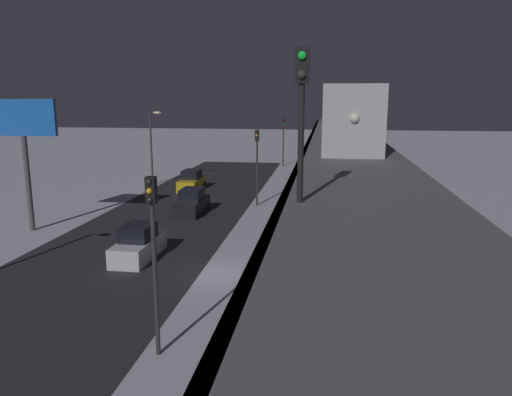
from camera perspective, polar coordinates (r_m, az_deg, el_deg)
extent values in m
plane|color=silver|center=(25.33, -4.81, -8.95)|extent=(240.00, 240.00, 0.00)
cube|color=#28282D|center=(27.40, -17.89, -7.87)|extent=(11.00, 88.35, 0.01)
cube|color=slate|center=(23.31, 11.30, 3.76)|extent=(5.00, 88.35, 0.80)
cube|color=#38383D|center=(23.31, 5.44, 3.94)|extent=(0.24, 86.58, 0.80)
cylinder|color=slate|center=(60.22, 9.49, 5.61)|extent=(1.40, 1.40, 5.39)
cylinder|color=slate|center=(45.60, 9.80, 3.69)|extent=(1.40, 1.40, 5.39)
cylinder|color=slate|center=(31.09, 10.42, -0.04)|extent=(1.40, 1.40, 5.39)
cylinder|color=slate|center=(16.94, 12.10, -10.12)|extent=(1.40, 1.40, 5.39)
cube|color=#B7BABF|center=(31.58, 10.70, 9.64)|extent=(2.90, 18.00, 3.40)
cube|color=black|center=(31.57, 10.73, 10.38)|extent=(2.94, 16.20, 0.90)
cube|color=#B7BABF|center=(50.17, 9.88, 10.36)|extent=(2.90, 18.00, 3.40)
cube|color=black|center=(50.16, 9.90, 10.82)|extent=(2.94, 16.20, 0.90)
sphere|color=white|center=(22.54, 11.60, 9.29)|extent=(0.44, 0.44, 0.44)
cylinder|color=black|center=(12.71, 5.33, 6.57)|extent=(0.16, 0.16, 3.20)
cube|color=black|center=(12.69, 5.51, 15.37)|extent=(0.36, 0.28, 0.90)
sphere|color=#19F23F|center=(12.55, 5.49, 16.47)|extent=(0.22, 0.22, 0.22)
sphere|color=#333333|center=(12.52, 5.45, 14.37)|extent=(0.22, 0.22, 0.22)
cube|color=gold|center=(48.49, -7.61, 1.66)|extent=(1.80, 4.69, 1.10)
cube|color=black|center=(48.32, -7.65, 2.81)|extent=(1.58, 2.25, 0.87)
cylinder|color=black|center=(46.92, -7.08, 1.05)|extent=(0.20, 0.64, 0.64)
cylinder|color=black|center=(47.40, -9.08, 1.10)|extent=(0.20, 0.64, 0.64)
cylinder|color=black|center=(49.68, -6.20, 1.67)|extent=(0.20, 0.64, 0.64)
cylinder|color=black|center=(50.14, -8.10, 1.71)|extent=(0.20, 0.64, 0.64)
cube|color=black|center=(38.45, -7.58, -0.97)|extent=(1.80, 4.64, 1.10)
cube|color=black|center=(38.25, -7.62, 0.47)|extent=(1.58, 2.23, 0.87)
cube|color=silver|center=(28.28, -13.74, -5.85)|extent=(1.80, 4.51, 1.10)
cube|color=black|center=(28.00, -13.83, -3.93)|extent=(1.58, 2.16, 0.87)
cylinder|color=#2D2D2D|center=(17.14, -11.85, -9.64)|extent=(0.16, 0.16, 5.50)
cube|color=black|center=(16.27, -12.32, 0.93)|extent=(0.32, 0.32, 0.90)
sphere|color=black|center=(16.05, -12.59, 1.86)|extent=(0.20, 0.20, 0.20)
sphere|color=yellow|center=(16.10, -12.55, 0.81)|extent=(0.20, 0.20, 0.20)
sphere|color=black|center=(16.16, -12.50, -0.23)|extent=(0.20, 0.20, 0.20)
cylinder|color=#2D2D2D|center=(40.46, 0.12, 2.94)|extent=(0.16, 0.16, 5.50)
cube|color=black|center=(40.10, 0.12, 7.46)|extent=(0.32, 0.32, 0.90)
sphere|color=black|center=(39.90, 0.09, 7.87)|extent=(0.20, 0.20, 0.20)
sphere|color=yellow|center=(39.92, 0.09, 7.44)|extent=(0.20, 0.20, 0.20)
sphere|color=black|center=(39.94, 0.09, 7.01)|extent=(0.20, 0.20, 0.20)
cylinder|color=#2D2D2D|center=(64.76, 3.25, 6.22)|extent=(0.16, 0.16, 5.50)
cube|color=black|center=(64.53, 3.28, 9.05)|extent=(0.32, 0.32, 0.90)
sphere|color=black|center=(64.34, 3.27, 9.31)|extent=(0.20, 0.20, 0.20)
sphere|color=black|center=(64.35, 3.26, 9.04)|extent=(0.20, 0.20, 0.20)
sphere|color=#19E53F|center=(64.37, 3.26, 8.77)|extent=(0.20, 0.20, 0.20)
cylinder|color=#4C4C51|center=(36.03, -25.40, 1.52)|extent=(0.36, 0.36, 6.50)
cube|color=blue|center=(35.60, -26.03, 8.58)|extent=(4.80, 0.30, 2.40)
cylinder|color=#38383D|center=(51.62, -12.32, 5.69)|extent=(0.20, 0.20, 7.50)
ellipsoid|color=#F4E5B2|center=(51.10, -11.65, 9.88)|extent=(0.90, 0.44, 0.30)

